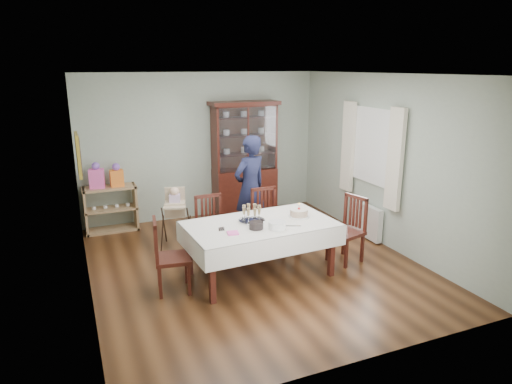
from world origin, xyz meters
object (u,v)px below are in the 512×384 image
chair_far_left (213,241)px  chair_far_right (268,232)px  birthday_cake (299,213)px  dining_table (260,249)px  gift_bag_orange (117,176)px  champagne_tray (252,217)px  chair_end_left (172,270)px  woman (250,188)px  chair_end_right (346,242)px  china_cabinet (245,157)px  sideboard (111,209)px  high_chair (176,223)px  gift_bag_pink (97,177)px

chair_far_left → chair_far_right: bearing=0.6°
chair_far_left → birthday_cake: bearing=-35.0°
dining_table → gift_bag_orange: (-1.56, 2.61, 0.60)m
chair_far_right → champagne_tray: (-0.55, -0.67, 0.54)m
chair_far_right → chair_end_left: bearing=-156.0°
dining_table → woman: 1.50m
chair_end_right → chair_far_right: bearing=-148.7°
chair_far_right → birthday_cake: chair_far_right is taller
china_cabinet → chair_end_left: size_ratio=2.24×
champagne_tray → chair_far_left: bearing=119.0°
china_cabinet → champagne_tray: china_cabinet is taller
china_cabinet → sideboard: china_cabinet is taller
chair_far_right → chair_end_right: (0.89, -0.83, 0.00)m
gift_bag_orange → chair_far_left: bearing=-58.9°
chair_far_left → high_chair: high_chair is taller
high_chair → dining_table: bearing=-46.3°
dining_table → chair_far_right: 0.92m
chair_end_right → gift_bag_orange: bearing=-148.2°
dining_table → champagne_tray: champagne_tray is taller
china_cabinet → gift_bag_orange: bearing=180.0°
chair_far_right → champagne_tray: 1.02m
gift_bag_pink → chair_end_left: bearing=-75.7°
chair_far_right → gift_bag_pink: (-2.36, 1.83, 0.71)m
chair_far_right → chair_end_right: chair_end_right is taller
chair_far_left → gift_bag_pink: gift_bag_pink is taller
high_chair → gift_bag_pink: bearing=150.4°
dining_table → sideboard: 3.14m
china_cabinet → sideboard: (-2.50, 0.02, -0.72)m
woman → champagne_tray: (-0.48, -1.25, -0.04)m
china_cabinet → birthday_cake: bearing=-94.3°
champagne_tray → birthday_cake: (0.69, -0.07, -0.02)m
gift_bag_orange → chair_far_right: bearing=-42.1°
chair_end_left → birthday_cake: (1.83, 0.03, 0.52)m
woman → chair_far_right: bearing=76.0°
chair_far_left → champagne_tray: (0.36, -0.66, 0.54)m
high_chair → chair_far_left: bearing=-48.5°
gift_bag_pink → champagne_tray: bearing=-54.2°
birthday_cake → gift_bag_pink: 3.59m
sideboard → gift_bag_pink: size_ratio=2.00×
chair_end_left → gift_bag_pink: 2.78m
dining_table → champagne_tray: 0.46m
chair_end_left → gift_bag_orange: bearing=15.7°
china_cabinet → chair_end_right: china_cabinet is taller
chair_end_left → high_chair: (0.41, 1.52, 0.09)m
dining_table → china_cabinet: bearing=73.0°
sideboard → china_cabinet: bearing=-0.5°
chair_far_right → birthday_cake: size_ratio=3.35×
sideboard → chair_end_right: bearing=-41.2°
sideboard → gift_bag_orange: 0.60m
dining_table → china_cabinet: china_cabinet is taller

